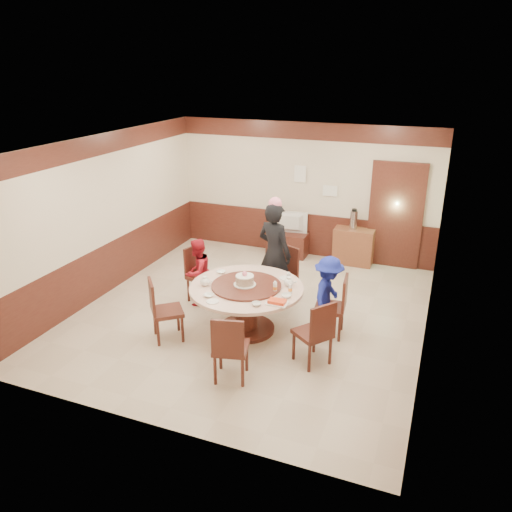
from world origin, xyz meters
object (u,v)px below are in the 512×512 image
at_px(person_standing, 275,254).
at_px(thermos, 354,220).
at_px(birthday_cake, 245,280).
at_px(person_red, 198,272).
at_px(side_cabinet, 353,246).
at_px(banquet_table, 246,299).
at_px(person_blue, 328,295).
at_px(shrimp_platter, 277,302).
at_px(tv_stand, 288,244).
at_px(television, 288,223).

xyz_separation_m(person_standing, thermos, (0.90, 2.25, 0.05)).
relative_size(birthday_cake, thermos, 0.89).
distance_m(person_red, side_cabinet, 3.52).
height_order(birthday_cake, side_cabinet, birthday_cake).
xyz_separation_m(banquet_table, person_standing, (0.06, 1.11, 0.36)).
bearing_deg(person_blue, shrimp_platter, 148.46).
height_order(person_red, shrimp_platter, person_red).
height_order(birthday_cake, shrimp_platter, birthday_cake).
distance_m(banquet_table, tv_stand, 3.36).
relative_size(person_red, side_cabinet, 1.46).
bearing_deg(shrimp_platter, thermos, 84.80).
xyz_separation_m(person_blue, shrimp_platter, (-0.54, -0.82, 0.16)).
distance_m(person_standing, side_cabinet, 2.49).
xyz_separation_m(banquet_table, thermos, (0.96, 3.36, 0.41)).
xyz_separation_m(shrimp_platter, thermos, (0.34, 3.74, 0.16)).
bearing_deg(television, person_red, 68.52).
bearing_deg(television, shrimp_platter, 98.80).
distance_m(person_blue, television, 3.29).
xyz_separation_m(tv_stand, side_cabinet, (1.41, 0.03, 0.12)).
xyz_separation_m(person_blue, side_cabinet, (-0.16, 2.92, -0.24)).
relative_size(banquet_table, shrimp_platter, 5.79).
relative_size(person_standing, shrimp_platter, 5.96).
distance_m(person_blue, shrimp_platter, 0.99).
bearing_deg(tv_stand, television, 0.00).
relative_size(person_blue, shrimp_platter, 4.10).
height_order(television, side_cabinet, television).
relative_size(person_blue, thermos, 3.24).
bearing_deg(tv_stand, person_red, -104.67).
height_order(banquet_table, tv_stand, banquet_table).
xyz_separation_m(banquet_table, side_cabinet, (1.00, 3.36, -0.16)).
height_order(banquet_table, person_red, person_red).
bearing_deg(banquet_table, birthday_cake, -158.18).
distance_m(banquet_table, person_standing, 1.16).
distance_m(person_red, birthday_cake, 1.28).
distance_m(shrimp_platter, tv_stand, 3.89).
xyz_separation_m(person_red, birthday_cake, (1.11, -0.58, 0.27)).
distance_m(person_standing, birthday_cake, 1.12).
xyz_separation_m(person_red, person_blue, (2.30, -0.13, 0.03)).
height_order(banquet_table, thermos, thermos).
distance_m(birthday_cake, television, 3.36).
relative_size(television, side_cabinet, 1.00).
bearing_deg(tv_stand, person_standing, -77.97).
bearing_deg(birthday_cake, thermos, 73.66).
bearing_deg(side_cabinet, thermos, 180.00).
xyz_separation_m(person_blue, birthday_cake, (-1.19, -0.44, 0.24)).
distance_m(person_blue, thermos, 2.95).
relative_size(person_standing, thermos, 4.70).
distance_m(banquet_table, birthday_cake, 0.33).
height_order(shrimp_platter, television, television).
bearing_deg(television, thermos, 174.44).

